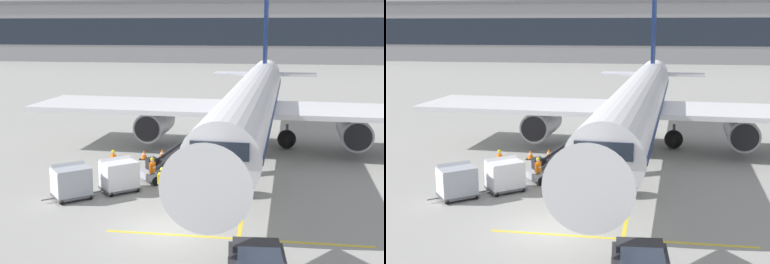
# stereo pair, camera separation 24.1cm
# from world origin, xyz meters

# --- Properties ---
(ground_plane) EXTENTS (600.00, 600.00, 0.00)m
(ground_plane) POSITION_xyz_m (0.00, 0.00, 0.00)
(ground_plane) COLOR gray
(parked_airplane) EXTENTS (34.16, 43.57, 14.67)m
(parked_airplane) POSITION_xyz_m (3.43, 16.61, 3.61)
(parked_airplane) COLOR white
(parked_airplane) RESTS_ON ground
(belt_loader) EXTENTS (4.85, 4.22, 3.24)m
(belt_loader) POSITION_xyz_m (-1.19, 8.07, 0.90)
(belt_loader) COLOR #A3A8B2
(belt_loader) RESTS_ON ground
(baggage_cart_lead) EXTENTS (2.61, 2.51, 1.91)m
(baggage_cart_lead) POSITION_xyz_m (-3.71, 5.25, 1.00)
(baggage_cart_lead) COLOR #515156
(baggage_cart_lead) RESTS_ON ground
(baggage_cart_second) EXTENTS (2.61, 2.51, 1.91)m
(baggage_cart_second) POSITION_xyz_m (-5.92, 3.63, 1.00)
(baggage_cart_second) COLOR #515156
(baggage_cart_second) RESTS_ON ground
(ground_crew_by_loader) EXTENTS (0.43, 0.46, 1.74)m
(ground_crew_by_loader) POSITION_xyz_m (-4.86, 7.96, 1.00)
(ground_crew_by_loader) COLOR #333847
(ground_crew_by_loader) RESTS_ON ground
(ground_crew_by_carts) EXTENTS (0.48, 0.41, 1.74)m
(ground_crew_by_carts) POSITION_xyz_m (-1.01, 4.50, 1.00)
(ground_crew_by_carts) COLOR #333847
(ground_crew_by_carts) RESTS_ON ground
(ground_crew_marshaller) EXTENTS (0.33, 0.56, 1.74)m
(ground_crew_marshaller) POSITION_xyz_m (-2.03, 6.52, 1.00)
(ground_crew_marshaller) COLOR #514C42
(ground_crew_marshaller) RESTS_ON ground
(safety_cone_engine_keepout) EXTENTS (0.60, 0.60, 0.68)m
(safety_cone_engine_keepout) POSITION_xyz_m (-4.01, 12.43, 0.33)
(safety_cone_engine_keepout) COLOR black
(safety_cone_engine_keepout) RESTS_ON ground
(safety_cone_wingtip) EXTENTS (0.65, 0.65, 0.74)m
(safety_cone_wingtip) POSITION_xyz_m (-2.75, 12.75, 0.36)
(safety_cone_wingtip) COLOR black
(safety_cone_wingtip) RESTS_ON ground
(apron_guidance_line_lead_in) EXTENTS (0.20, 110.00, 0.01)m
(apron_guidance_line_lead_in) POSITION_xyz_m (3.51, 15.79, 0.00)
(apron_guidance_line_lead_in) COLOR yellow
(apron_guidance_line_lead_in) RESTS_ON ground
(apron_guidance_line_stop_bar) EXTENTS (12.00, 0.20, 0.01)m
(apron_guidance_line_stop_bar) POSITION_xyz_m (3.39, -0.46, 0.00)
(apron_guidance_line_stop_bar) COLOR yellow
(apron_guidance_line_stop_bar) RESTS_ON ground
(terminal_building) EXTENTS (144.36, 19.13, 15.80)m
(terminal_building) POSITION_xyz_m (-5.04, 116.67, 7.85)
(terminal_building) COLOR #939399
(terminal_building) RESTS_ON ground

